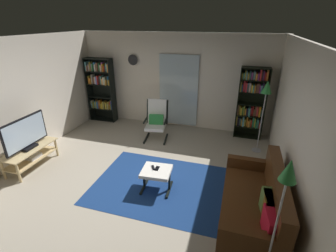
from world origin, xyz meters
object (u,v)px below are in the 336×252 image
(floor_lamp_by_sofa, at_px, (284,191))
(floor_lamp_by_shelf, at_px, (266,93))
(cell_phone, at_px, (157,168))
(wall_clock, at_px, (133,60))
(bookshelf_near_tv, at_px, (101,87))
(television, at_px, (26,134))
(tv_remote, at_px, (153,168))
(leather_sofa, at_px, (255,205))
(tv_stand, at_px, (31,154))
(lounge_armchair, at_px, (156,119))
(ottoman, at_px, (156,173))
(bookshelf_near_sofa, at_px, (251,102))

(floor_lamp_by_sofa, relative_size, floor_lamp_by_shelf, 1.00)
(cell_phone, bearing_deg, wall_clock, 117.65)
(bookshelf_near_tv, height_order, wall_clock, wall_clock)
(bookshelf_near_tv, bearing_deg, cell_phone, -45.21)
(television, height_order, tv_remote, television)
(leather_sofa, bearing_deg, tv_stand, 176.58)
(leather_sofa, distance_m, floor_lamp_by_shelf, 2.61)
(lounge_armchair, xyz_separation_m, wall_clock, (-1.00, 0.93, 1.32))
(floor_lamp_by_sofa, height_order, floor_lamp_by_shelf, floor_lamp_by_shelf)
(ottoman, distance_m, wall_clock, 3.72)
(cell_phone, distance_m, wall_clock, 3.66)
(television, xyz_separation_m, tv_remote, (2.71, 0.09, -0.35))
(bookshelf_near_tv, bearing_deg, television, -91.77)
(ottoman, bearing_deg, lounge_armchair, 109.05)
(bookshelf_near_sofa, relative_size, cell_phone, 13.20)
(cell_phone, xyz_separation_m, floor_lamp_by_sofa, (1.81, -1.29, 0.91))
(bookshelf_near_sofa, xyz_separation_m, leather_sofa, (0.10, -3.11, -0.65))
(television, bearing_deg, bookshelf_near_sofa, 32.98)
(leather_sofa, distance_m, floor_lamp_by_sofa, 1.38)
(tv_stand, bearing_deg, tv_remote, 1.93)
(lounge_armchair, height_order, floor_lamp_by_sofa, floor_lamp_by_sofa)
(lounge_armchair, xyz_separation_m, cell_phone, (0.70, -1.98, -0.11))
(tv_stand, xyz_separation_m, wall_clock, (1.09, 3.00, 1.56))
(television, xyz_separation_m, bookshelf_near_tv, (0.09, 2.81, 0.27))
(lounge_armchair, bearing_deg, floor_lamp_by_shelf, 0.54)
(bookshelf_near_sofa, relative_size, lounge_armchair, 1.81)
(leather_sofa, relative_size, floor_lamp_by_shelf, 1.08)
(floor_lamp_by_shelf, bearing_deg, wall_clock, 165.63)
(ottoman, bearing_deg, leather_sofa, -10.60)
(bookshelf_near_sofa, bearing_deg, cell_phone, -120.17)
(television, height_order, bookshelf_near_tv, bookshelf_near_tv)
(ottoman, height_order, floor_lamp_by_sofa, floor_lamp_by_sofa)
(ottoman, bearing_deg, tv_stand, -178.96)
(bookshelf_near_tv, bearing_deg, floor_lamp_by_sofa, -41.64)
(lounge_armchair, bearing_deg, tv_remote, -72.54)
(television, relative_size, cell_phone, 7.41)
(floor_lamp_by_sofa, xyz_separation_m, wall_clock, (-3.50, 4.20, 0.52))
(wall_clock, bearing_deg, cell_phone, -59.79)
(tv_stand, relative_size, wall_clock, 3.95)
(bookshelf_near_tv, relative_size, bookshelf_near_sofa, 1.02)
(television, height_order, ottoman, television)
(floor_lamp_by_shelf, bearing_deg, leather_sofa, -93.36)
(bookshelf_near_tv, bearing_deg, ottoman, -45.61)
(cell_phone, height_order, wall_clock, wall_clock)
(tv_stand, bearing_deg, bookshelf_near_tv, 88.18)
(lounge_armchair, bearing_deg, floor_lamp_by_sofa, -52.55)
(television, distance_m, lounge_armchair, 2.95)
(leather_sofa, relative_size, floor_lamp_by_sofa, 1.08)
(tv_remote, bearing_deg, cell_phone, -32.26)
(leather_sofa, xyz_separation_m, lounge_armchair, (-2.40, 2.34, 0.21))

